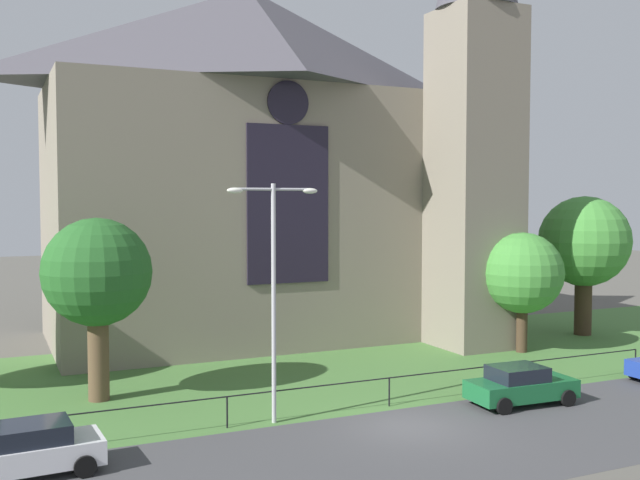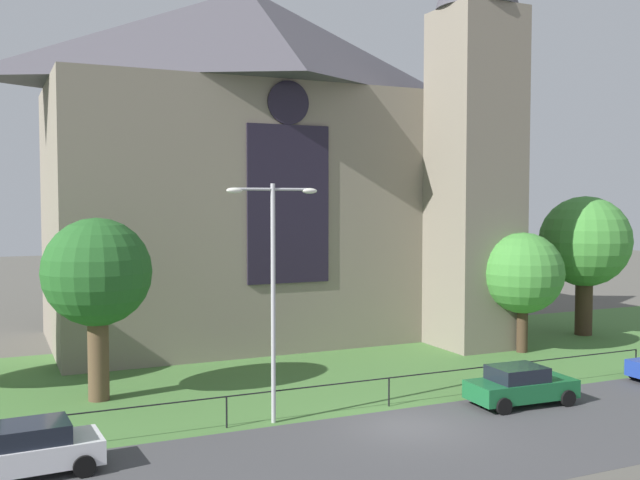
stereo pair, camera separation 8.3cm
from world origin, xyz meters
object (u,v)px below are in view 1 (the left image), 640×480
(streetlamp_near, at_px, (274,272))
(parked_car_white, at_px, (28,450))
(tree_left_near, at_px, (97,274))
(parked_car_green, at_px, (520,385))
(tree_right_near, at_px, (523,273))
(church_building, at_px, (265,159))
(tree_right_far, at_px, (584,243))

(streetlamp_near, relative_size, parked_car_white, 1.98)
(tree_left_near, distance_m, parked_car_green, 17.05)
(tree_left_near, bearing_deg, tree_right_near, 1.07)
(church_building, height_order, parked_car_white, church_building)
(tree_left_near, bearing_deg, church_building, 43.36)
(tree_left_near, relative_size, streetlamp_near, 0.85)
(parked_car_white, height_order, parked_car_green, same)
(parked_car_white, xyz_separation_m, parked_car_green, (17.73, -0.02, 0.00))
(tree_left_near, distance_m, streetlamp_near, 7.69)
(tree_left_near, xyz_separation_m, parked_car_white, (-2.96, -7.37, -4.25))
(tree_right_far, bearing_deg, parked_car_white, -161.68)
(tree_right_near, bearing_deg, parked_car_green, -130.19)
(church_building, height_order, tree_left_near, church_building)
(tree_right_near, relative_size, parked_car_white, 1.46)
(church_building, distance_m, tree_left_near, 15.75)
(streetlamp_near, height_order, parked_car_green, streetlamp_near)
(tree_left_near, height_order, parked_car_green, tree_left_near)
(church_building, relative_size, tree_left_near, 3.60)
(tree_right_near, distance_m, tree_right_far, 7.14)
(tree_right_near, height_order, tree_right_far, tree_right_far)
(parked_car_white, bearing_deg, tree_right_near, -165.07)
(tree_right_near, xyz_separation_m, tree_left_near, (-21.35, -0.40, 0.89))
(church_building, xyz_separation_m, tree_right_far, (17.14, -7.34, -4.85))
(tree_right_near, relative_size, streetlamp_near, 0.74)
(tree_right_near, xyz_separation_m, parked_car_white, (-24.31, -7.77, -3.37))
(tree_left_near, bearing_deg, parked_car_green, -26.58)
(tree_right_far, distance_m, parked_car_green, 17.32)
(parked_car_white, distance_m, parked_car_green, 17.73)
(church_building, xyz_separation_m, tree_left_near, (-10.79, -10.19, -5.27))
(church_building, xyz_separation_m, tree_right_near, (10.56, -9.79, -6.16))
(tree_left_near, xyz_separation_m, streetlamp_near, (5.25, -5.61, 0.38))
(church_building, height_order, tree_right_near, church_building)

